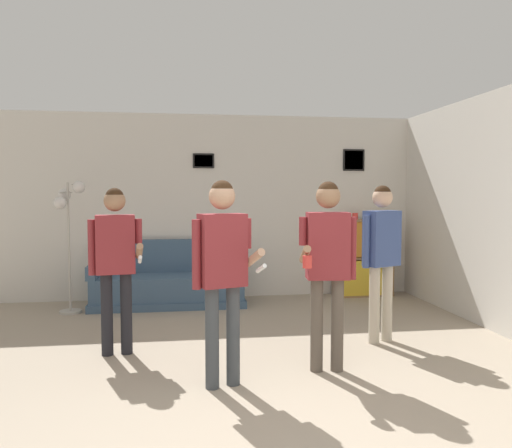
% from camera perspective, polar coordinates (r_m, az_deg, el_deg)
% --- Properties ---
extents(wall_back, '(8.07, 0.08, 2.70)m').
position_cam_1_polar(wall_back, '(7.43, -3.62, 2.01)').
color(wall_back, beige).
rests_on(wall_back, ground_plane).
extents(wall_right, '(0.06, 7.12, 2.70)m').
position_cam_1_polar(wall_right, '(6.08, 26.34, 1.26)').
color(wall_right, beige).
rests_on(wall_right, ground_plane).
extents(couch, '(2.09, 0.80, 0.88)m').
position_cam_1_polar(couch, '(7.11, -9.92, -6.73)').
color(couch, '#3D5670').
rests_on(couch, ground_plane).
extents(bookshelf, '(0.88, 0.30, 1.15)m').
position_cam_1_polar(bookshelf, '(7.72, 12.09, -3.80)').
color(bookshelf, olive).
rests_on(bookshelf, ground_plane).
extents(floor_lamp, '(0.37, 0.40, 1.71)m').
position_cam_1_polar(floor_lamp, '(6.83, -20.67, 0.74)').
color(floor_lamp, '#ADA89E').
rests_on(floor_lamp, ground_plane).
extents(person_player_foreground_left, '(0.53, 0.43, 1.60)m').
position_cam_1_polar(person_player_foreground_left, '(4.94, -15.76, -3.28)').
color(person_player_foreground_left, black).
rests_on(person_player_foreground_left, ground_plane).
extents(person_player_foreground_center, '(0.56, 0.42, 1.66)m').
position_cam_1_polar(person_player_foreground_center, '(3.97, -3.85, -4.24)').
color(person_player_foreground_center, '#3D4247').
rests_on(person_player_foreground_center, ground_plane).
extents(person_watcher_holding_cup, '(0.53, 0.40, 1.66)m').
position_cam_1_polar(person_watcher_holding_cup, '(4.35, 8.18, -3.61)').
color(person_watcher_holding_cup, brown).
rests_on(person_watcher_holding_cup, ground_plane).
extents(person_spectator_near_bookshelf, '(0.47, 0.32, 1.63)m').
position_cam_1_polar(person_spectator_near_bookshelf, '(5.32, 14.16, -2.55)').
color(person_spectator_near_bookshelf, '#B7AD99').
rests_on(person_spectator_near_bookshelf, ground_plane).
extents(drinking_cup, '(0.09, 0.09, 0.10)m').
position_cam_1_polar(drinking_cup, '(7.62, 11.26, 0.87)').
color(drinking_cup, red).
rests_on(drinking_cup, bookshelf).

